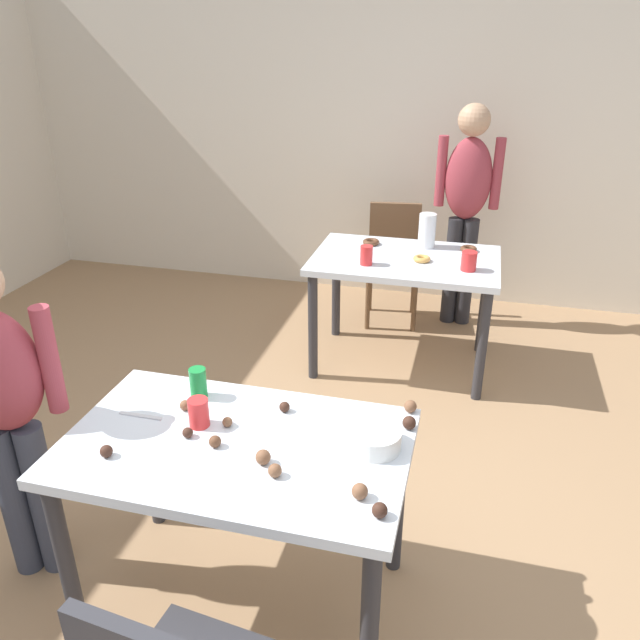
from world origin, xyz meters
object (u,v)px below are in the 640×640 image
(chair_far_table, at_px, (393,256))
(mixing_bowl, at_px, (374,439))
(person_adult_far, at_px, (467,197))
(person_girl_near, at_px, (4,402))
(dining_table_near, at_px, (237,466))
(pitcher_far, at_px, (427,231))
(dining_table_far, at_px, (405,273))
(soda_can, at_px, (198,383))

(chair_far_table, distance_m, mixing_bowl, 2.73)
(person_adult_far, relative_size, mixing_bowl, 8.66)
(person_girl_near, bearing_deg, mixing_bowl, 6.21)
(dining_table_near, relative_size, person_adult_far, 0.75)
(mixing_bowl, height_order, pitcher_far, pitcher_far)
(person_girl_near, height_order, person_adult_far, person_adult_far)
(dining_table_near, relative_size, person_girl_near, 0.88)
(person_adult_far, bearing_deg, chair_far_table, -176.34)
(person_girl_near, bearing_deg, dining_table_near, 3.73)
(dining_table_far, bearing_deg, pitcher_far, 66.71)
(soda_can, bearing_deg, mixing_bowl, -11.84)
(dining_table_near, distance_m, chair_far_table, 2.80)
(pitcher_far, bearing_deg, dining_table_near, -100.49)
(person_girl_near, distance_m, person_adult_far, 3.26)
(dining_table_near, bearing_deg, chair_far_table, 86.92)
(chair_far_table, relative_size, soda_can, 7.13)
(dining_table_far, distance_m, person_adult_far, 0.89)
(dining_table_near, height_order, person_girl_near, person_girl_near)
(mixing_bowl, distance_m, pitcher_far, 2.20)
(dining_table_far, distance_m, chair_far_table, 0.77)
(dining_table_far, relative_size, mixing_bowl, 6.23)
(dining_table_far, height_order, person_adult_far, person_adult_far)
(mixing_bowl, xyz_separation_m, soda_can, (-0.72, 0.15, 0.03))
(dining_table_near, distance_m, person_girl_near, 0.90)
(soda_can, bearing_deg, pitcher_far, 71.93)
(pitcher_far, bearing_deg, soda_can, -108.07)
(dining_table_far, distance_m, person_girl_near, 2.44)
(dining_table_far, height_order, chair_far_table, chair_far_table)
(mixing_bowl, relative_size, soda_can, 1.51)
(dining_table_far, distance_m, mixing_bowl, 1.97)
(dining_table_far, xyz_separation_m, person_girl_near, (-1.20, -2.11, 0.16))
(chair_far_table, bearing_deg, soda_can, -98.80)
(chair_far_table, relative_size, person_adult_far, 0.55)
(soda_can, bearing_deg, dining_table_near, -44.43)
(dining_table_far, xyz_separation_m, person_adult_far, (0.32, 0.77, 0.32))
(person_girl_near, bearing_deg, dining_table_far, 60.31)
(dining_table_near, height_order, mixing_bowl, mixing_bowl)
(dining_table_near, height_order, soda_can, soda_can)
(dining_table_far, height_order, pitcher_far, pitcher_far)
(dining_table_far, xyz_separation_m, chair_far_table, (-0.17, 0.74, -0.15))
(person_girl_near, xyz_separation_m, person_adult_far, (1.52, 2.88, 0.15))
(person_adult_far, height_order, pitcher_far, person_adult_far)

